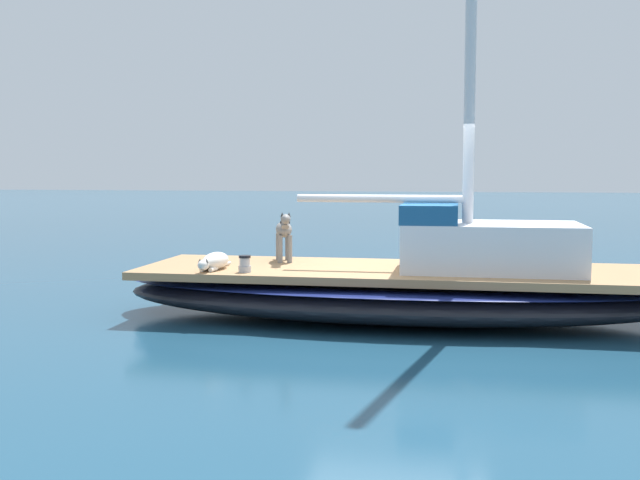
{
  "coord_description": "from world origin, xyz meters",
  "views": [
    {
      "loc": [
        9.68,
        0.79,
        1.92
      ],
      "look_at": [
        0.0,
        -1.0,
        1.01
      ],
      "focal_mm": 42.27,
      "sensor_mm": 36.0,
      "label": 1
    }
  ],
  "objects": [
    {
      "name": "deck_winch",
      "position": [
        0.73,
        -1.82,
        0.76
      ],
      "size": [
        0.16,
        0.16,
        0.21
      ],
      "color": "#B7B7BC",
      "rests_on": "sailboat_main"
    },
    {
      "name": "dog_grey",
      "position": [
        -0.42,
        -1.58,
        1.08
      ],
      "size": [
        0.92,
        0.38,
        0.7
      ],
      "color": "gray",
      "rests_on": "sailboat_main"
    },
    {
      "name": "ground_plane",
      "position": [
        0.0,
        0.0,
        0.0
      ],
      "size": [
        120.0,
        120.0,
        0.0
      ],
      "primitive_type": "plane",
      "color": "navy"
    },
    {
      "name": "dog_white",
      "position": [
        0.57,
        -2.27,
        0.77
      ],
      "size": [
        0.95,
        0.31,
        0.22
      ],
      "color": "silver",
      "rests_on": "sailboat_main"
    },
    {
      "name": "cabin_house",
      "position": [
        -0.01,
        1.12,
        1.01
      ],
      "size": [
        1.41,
        2.23,
        0.84
      ],
      "color": "silver",
      "rests_on": "sailboat_main"
    },
    {
      "name": "sailboat_main",
      "position": [
        0.0,
        0.0,
        0.34
      ],
      "size": [
        2.55,
        7.25,
        0.66
      ],
      "color": "black",
      "rests_on": "ground"
    }
  ]
}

